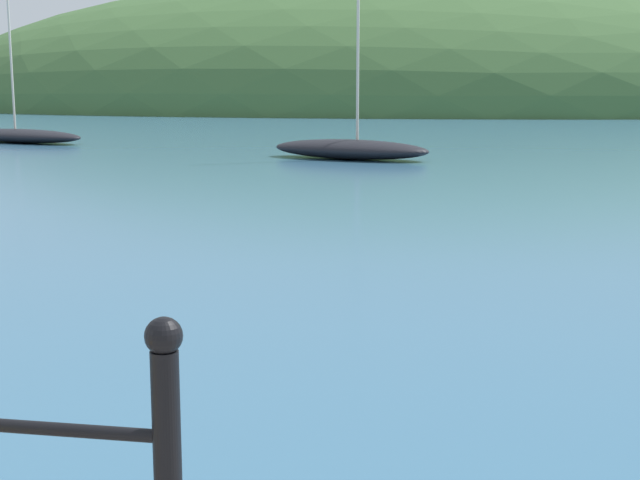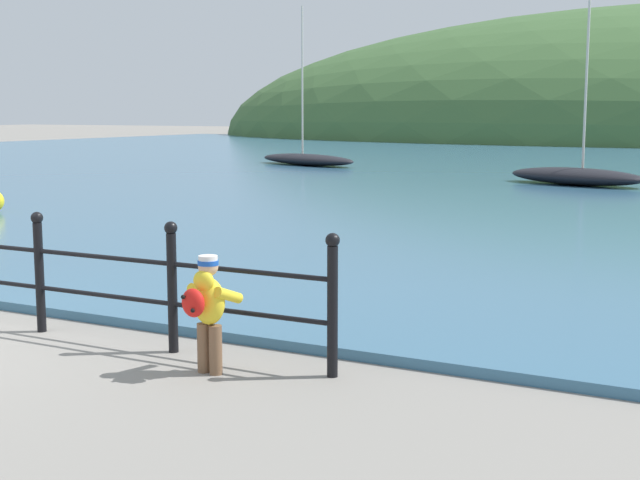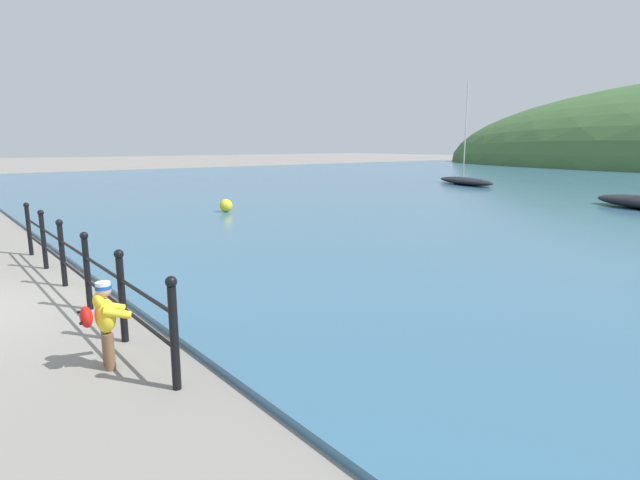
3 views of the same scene
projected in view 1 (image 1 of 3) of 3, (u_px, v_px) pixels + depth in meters
water at (334, 136)px, 33.25m from camera, size 80.00×60.00×0.10m
far_hillside at (408, 110)px, 69.45m from camera, size 79.01×43.46×20.32m
boat_far_left at (21, 135)px, 28.31m from camera, size 5.25×3.11×6.03m
boat_far_right at (350, 149)px, 22.04m from camera, size 4.45×2.81×5.09m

